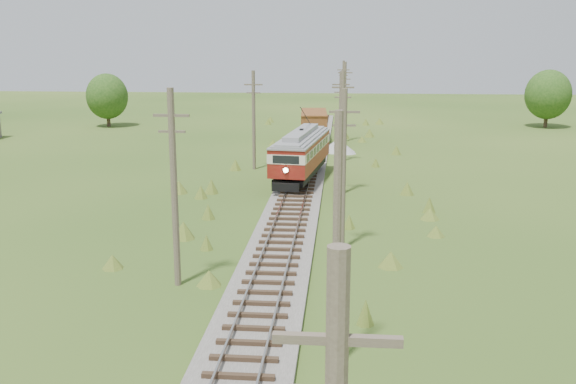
{
  "coord_description": "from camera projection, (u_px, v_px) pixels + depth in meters",
  "views": [
    {
      "loc": [
        3.21,
        -15.26,
        10.84
      ],
      "look_at": [
        0.0,
        22.37,
        2.08
      ],
      "focal_mm": 40.0,
      "sensor_mm": 36.0,
      "label": 1
    }
  ],
  "objects": [
    {
      "name": "tree_mid_a",
      "position": [
        107.0,
        96.0,
        84.94
      ],
      "size": [
        5.46,
        5.46,
        7.03
      ],
      "color": "#38281C",
      "rests_on": "ground"
    },
    {
      "name": "utility_pole_l_a",
      "position": [
        174.0,
        187.0,
        28.48
      ],
      "size": [
        1.6,
        0.3,
        9.0
      ],
      "color": "brown",
      "rests_on": "ground"
    },
    {
      "name": "tree_mid_b",
      "position": [
        548.0,
        95.0,
        83.95
      ],
      "size": [
        5.88,
        5.88,
        7.57
      ],
      "color": "#38281C",
      "rests_on": "ground"
    },
    {
      "name": "utility_pole_r_5",
      "position": [
        345.0,
        101.0,
        71.54
      ],
      "size": [
        1.6,
        0.3,
        8.9
      ],
      "color": "brown",
      "rests_on": "ground"
    },
    {
      "name": "utility_pole_r_6",
      "position": [
        343.0,
        93.0,
        84.2
      ],
      "size": [
        1.6,
        0.3,
        8.7
      ],
      "color": "brown",
      "rests_on": "ground"
    },
    {
      "name": "utility_pole_r_2",
      "position": [
        343.0,
        169.0,
        33.73
      ],
      "size": [
        1.6,
        0.3,
        8.6
      ],
      "color": "brown",
      "rests_on": "ground"
    },
    {
      "name": "railbed_main",
      "position": [
        301.0,
        182.0,
        50.49
      ],
      "size": [
        3.6,
        96.0,
        0.57
      ],
      "color": "#605B54",
      "rests_on": "ground"
    },
    {
      "name": "gondola",
      "position": [
        314.0,
        123.0,
        72.02
      ],
      "size": [
        3.26,
        8.77,
        2.87
      ],
      "rotation": [
        0.0,
        0.0,
        0.05
      ],
      "color": "black",
      "rests_on": "ground"
    },
    {
      "name": "utility_pole_l_b",
      "position": [
        254.0,
        119.0,
        55.73
      ],
      "size": [
        1.6,
        0.3,
        8.6
      ],
      "color": "brown",
      "rests_on": "ground"
    },
    {
      "name": "utility_pole_r_1",
      "position": [
        337.0,
        244.0,
        21.13
      ],
      "size": [
        0.3,
        0.3,
        8.8
      ],
      "color": "brown",
      "rests_on": "ground"
    },
    {
      "name": "utility_pole_r_3",
      "position": [
        342.0,
        132.0,
        46.31
      ],
      "size": [
        1.6,
        0.3,
        9.0
      ],
      "color": "brown",
      "rests_on": "ground"
    },
    {
      "name": "streetcar",
      "position": [
        301.0,
        151.0,
        50.77
      ],
      "size": [
        4.23,
        12.15,
        5.5
      ],
      "rotation": [
        0.0,
        0.0,
        -0.12
      ],
      "color": "black",
      "rests_on": "ground"
    },
    {
      "name": "utility_pole_r_4",
      "position": [
        340.0,
        116.0,
        59.01
      ],
      "size": [
        1.6,
        0.3,
        8.4
      ],
      "color": "brown",
      "rests_on": "ground"
    },
    {
      "name": "gravel_pile",
      "position": [
        339.0,
        146.0,
        65.6
      ],
      "size": [
        3.66,
        3.88,
        1.33
      ],
      "color": "gray",
      "rests_on": "ground"
    }
  ]
}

